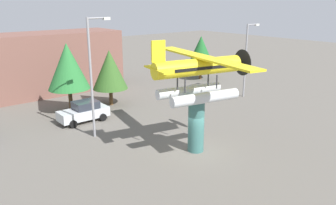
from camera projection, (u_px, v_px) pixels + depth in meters
ground_plane at (195, 150)px, 23.79m from camera, size 140.00×140.00×0.00m
display_pedestal at (196, 125)px, 23.26m from camera, size 1.10×1.10×3.69m
floatplane_monument at (199, 74)px, 22.31m from camera, size 7.15×10.41×4.00m
car_mid_silver at (84, 112)px, 29.25m from camera, size 4.20×2.02×1.76m
streetlight_primary at (93, 71)px, 24.87m from camera, size 1.84×0.28×8.86m
streetlight_secondary at (247, 55)px, 35.99m from camera, size 1.84×0.28×7.66m
storefront_building at (52, 62)px, 38.42m from camera, size 14.93×5.76×6.60m
tree_east at (68, 66)px, 30.70m from camera, size 3.73×3.73×6.39m
tree_center_back at (110, 70)px, 33.14m from camera, size 3.38×3.38×5.43m
tree_far_east at (201, 51)px, 44.37m from camera, size 3.50×3.50×5.60m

